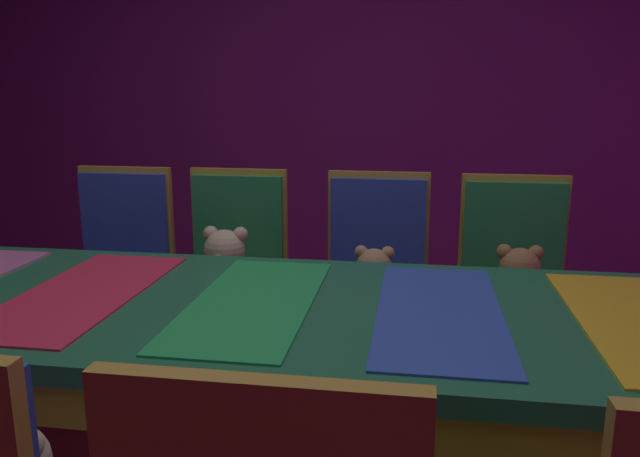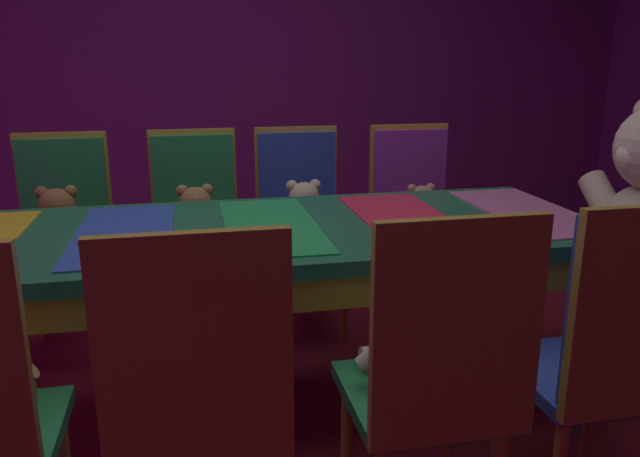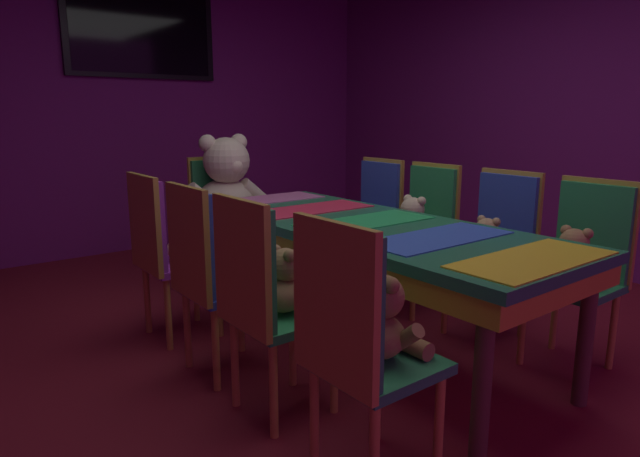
{
  "view_description": "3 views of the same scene",
  "coord_description": "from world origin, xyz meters",
  "views": [
    {
      "loc": [
        -1.55,
        -0.42,
        1.31
      ],
      "look_at": [
        0.15,
        -0.16,
        0.92
      ],
      "focal_mm": 34.65,
      "sensor_mm": 36.0,
      "label": 1
    },
    {
      "loc": [
        2.12,
        -0.27,
        1.32
      ],
      "look_at": [
        0.17,
        0.14,
        0.77
      ],
      "focal_mm": 35.09,
      "sensor_mm": 36.0,
      "label": 2
    },
    {
      "loc": [
        -1.99,
        -2.15,
        1.32
      ],
      "look_at": [
        -0.08,
        0.3,
        0.66
      ],
      "focal_mm": 30.85,
      "sensor_mm": 36.0,
      "label": 3
    }
  ],
  "objects": [
    {
      "name": "ground_plane",
      "position": [
        0.0,
        0.0,
        0.0
      ],
      "size": [
        7.9,
        7.9,
        0.0
      ],
      "primitive_type": "plane",
      "color": "maroon"
    },
    {
      "name": "wall_back",
      "position": [
        0.0,
        3.2,
        1.4
      ],
      "size": [
        5.2,
        0.12,
        2.8
      ],
      "primitive_type": "cube",
      "color": "#721E72",
      "rests_on": "ground_plane"
    },
    {
      "name": "wall_right",
      "position": [
        2.6,
        0.0,
        1.4
      ],
      "size": [
        0.12,
        6.4,
        2.8
      ],
      "primitive_type": "cube",
      "color": "#721E72",
      "rests_on": "ground_plane"
    },
    {
      "name": "banquet_table",
      "position": [
        0.0,
        0.0,
        0.65
      ],
      "size": [
        0.9,
        2.34,
        0.75
      ],
      "color": "#26724C",
      "rests_on": "ground_plane"
    },
    {
      "name": "chair_left_0",
      "position": [
        -0.83,
        -0.84,
        0.6
      ],
      "size": [
        0.42,
        0.41,
        0.98
      ],
      "color": "#268C4C",
      "rests_on": "ground_plane"
    },
    {
      "name": "teddy_left_0",
      "position": [
        -0.69,
        -0.84,
        0.59
      ],
      "size": [
        0.26,
        0.34,
        0.32
      ],
      "color": "olive",
      "rests_on": "chair_left_0"
    },
    {
      "name": "chair_left_1",
      "position": [
        -0.84,
        -0.25,
        0.6
      ],
      "size": [
        0.42,
        0.41,
        0.98
      ],
      "color": "#268C4C",
      "rests_on": "ground_plane"
    },
    {
      "name": "teddy_left_1",
      "position": [
        -0.69,
        -0.25,
        0.59
      ],
      "size": [
        0.24,
        0.32,
        0.3
      ],
      "color": "#9E7247",
      "rests_on": "chair_left_1"
    },
    {
      "name": "chair_left_2",
      "position": [
        -0.84,
        0.25,
        0.6
      ],
      "size": [
        0.42,
        0.41,
        0.98
      ],
      "color": "#2D47B2",
      "rests_on": "ground_plane"
    },
    {
      "name": "teddy_left_2",
      "position": [
        -0.7,
        0.25,
        0.59
      ],
      "size": [
        0.25,
        0.32,
        0.3
      ],
      "color": "beige",
      "rests_on": "chair_left_2"
    },
    {
      "name": "chair_left_3",
      "position": [
        -0.83,
        0.84,
        0.6
      ],
      "size": [
        0.42,
        0.41,
        0.98
      ],
      "color": "purple",
      "rests_on": "ground_plane"
    },
    {
      "name": "teddy_left_3",
      "position": [
        -0.69,
        0.84,
        0.57
      ],
      "size": [
        0.21,
        0.27,
        0.26
      ],
      "color": "tan",
      "rests_on": "chair_left_3"
    },
    {
      "name": "chair_right_0",
      "position": [
        0.82,
        -0.81,
        0.6
      ],
      "size": [
        0.42,
        0.41,
        0.98
      ],
      "rotation": [
        0.0,
        0.0,
        3.14
      ],
      "color": "#268C4C",
      "rests_on": "ground_plane"
    },
    {
      "name": "teddy_right_0",
      "position": [
        0.68,
        -0.81,
        0.59
      ],
      "size": [
        0.24,
        0.31,
        0.3
      ],
      "rotation": [
        0.0,
        0.0,
        3.14
      ],
      "color": "#9E7247",
      "rests_on": "chair_right_0"
    },
    {
      "name": "chair_right_1",
      "position": [
        0.83,
        -0.28,
        0.6
      ],
      "size": [
        0.42,
        0.41,
        0.98
      ],
      "rotation": [
        0.0,
        0.0,
        3.14
      ],
      "color": "#2D47B2",
      "rests_on": "ground_plane"
    },
    {
      "name": "teddy_right_1",
      "position": [
        0.69,
        -0.28,
        0.57
      ],
      "size": [
        0.22,
        0.29,
        0.27
      ],
      "rotation": [
        0.0,
        0.0,
        3.14
      ],
      "color": "tan",
      "rests_on": "chair_right_1"
    },
    {
      "name": "chair_right_2",
      "position": [
        0.84,
        0.3,
        0.6
      ],
      "size": [
        0.42,
        0.41,
        0.98
      ],
      "rotation": [
        0.0,
        0.0,
        3.14
      ],
      "color": "#268C4C",
      "rests_on": "ground_plane"
    },
    {
      "name": "teddy_right_2",
      "position": [
        0.69,
        0.3,
        0.6
      ],
      "size": [
        0.27,
        0.34,
        0.32
      ],
      "rotation": [
        0.0,
        0.0,
        3.14
      ],
      "color": "beige",
      "rests_on": "chair_right_2"
    },
    {
      "name": "chair_right_3",
      "position": [
        0.83,
        0.8,
        0.6
      ],
      "size": [
        0.42,
        0.41,
        0.98
      ],
      "rotation": [
        0.0,
        0.0,
        3.14
      ],
      "color": "#2D47B2",
      "rests_on": "ground_plane"
    },
    {
      "name": "throne_chair",
      "position": [
        0.0,
        1.71,
        0.6
      ],
      "size": [
        0.41,
        0.42,
        0.98
      ],
      "rotation": [
        0.0,
        0.0,
        -1.57
      ],
      "color": "#268C4C",
      "rests_on": "ground_plane"
    },
    {
      "name": "king_teddy_bear",
      "position": [
        0.0,
        1.54,
        0.76
      ],
      "size": [
        0.75,
        0.58,
        0.7
      ],
      "rotation": [
        0.0,
        0.0,
        -1.57
      ],
      "color": "beige",
      "rests_on": "throne_chair"
    },
    {
      "name": "wall_tv",
      "position": [
        0.0,
        3.11,
        2.05
      ],
      "size": [
        1.42,
        0.06,
        0.82
      ],
      "color": "black"
    }
  ]
}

